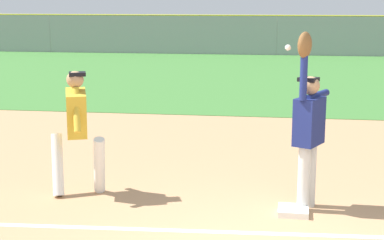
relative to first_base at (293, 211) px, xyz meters
The scene contains 9 objects.
outfield_grass 13.85m from the first_base, 91.26° to the left, with size 44.74×15.26×0.01m, color #3D7533.
first_base is the anchor object (origin of this frame).
fielder 1.11m from the first_base, 54.69° to the left, with size 0.50×0.85×2.28m.
runner 3.09m from the first_base, behind, with size 0.87×0.82×1.72m.
baseball 2.05m from the first_base, 131.35° to the left, with size 0.07×0.07×0.07m, color white.
outfield_fence 21.49m from the first_base, 90.81° to the left, with size 44.82×0.08×1.89m.
parked_car_tan 27.64m from the first_base, 111.12° to the left, with size 4.43×2.18×1.25m.
parked_car_green 25.83m from the first_base, 101.13° to the left, with size 4.45×2.21×1.25m.
parked_car_blue 25.37m from the first_base, 89.30° to the left, with size 4.48×2.26×1.25m.
Camera 1 is at (0.05, -5.69, 2.67)m, focal length 56.04 mm.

